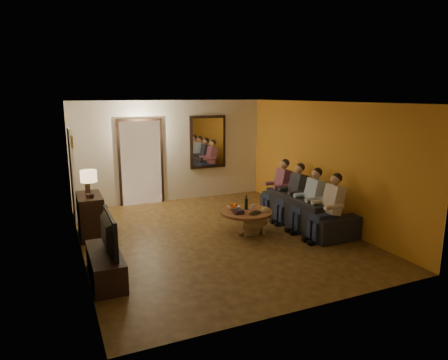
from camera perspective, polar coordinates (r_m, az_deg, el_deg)
name	(u,v)px	position (r m, az deg, el deg)	size (l,w,h in m)	color
floor	(216,236)	(7.96, -1.12, -8.01)	(5.00, 6.00, 0.01)	#3F2A11
ceiling	(216,102)	(7.48, -1.20, 11.04)	(5.00, 6.00, 0.01)	white
back_wall	(171,151)	(10.41, -7.53, 4.07)	(5.00, 0.02, 2.60)	beige
front_wall	(309,214)	(5.06, 12.07, -4.73)	(5.00, 0.02, 2.60)	beige
left_wall	(77,183)	(7.06, -20.23, -0.41)	(0.02, 6.00, 2.60)	beige
right_wall	(323,163)	(8.86, 13.95, 2.41)	(0.02, 6.00, 2.60)	beige
orange_accent	(323,163)	(8.86, 13.89, 2.41)	(0.01, 6.00, 2.60)	orange
kitchen_doorway	(141,163)	(10.24, -11.76, 2.37)	(1.00, 0.06, 2.10)	#FFE0A5
door_trim	(141,163)	(10.23, -11.75, 2.36)	(1.12, 0.04, 2.22)	black
fridge_glimpse	(151,168)	(10.32, -10.38, 1.66)	(0.45, 0.03, 1.70)	silver
mirror_frame	(208,142)	(10.67, -2.32, 5.44)	(1.00, 0.05, 1.40)	black
mirror_glass	(208,142)	(10.64, -2.26, 5.42)	(0.86, 0.02, 1.26)	white
white_door	(73,174)	(9.37, -20.82, 0.75)	(0.06, 0.85, 2.04)	white
framed_art	(72,142)	(8.26, -20.92, 5.14)	(0.03, 0.28, 0.24)	#B28C33
art_canvas	(73,142)	(8.26, -20.81, 5.15)	(0.01, 0.22, 0.18)	brown
dresser	(91,216)	(8.27, -18.53, -4.86)	(0.45, 0.93, 0.83)	black
table_lamp	(89,184)	(7.89, -18.71, -0.53)	(0.30, 0.30, 0.54)	beige
flower_vase	(87,182)	(8.33, -18.97, -0.26)	(0.14, 0.14, 0.44)	#B31313
tv_stand	(106,266)	(6.39, -16.56, -11.67)	(0.45, 1.30, 0.43)	black
tv	(103,234)	(6.21, -16.85, -7.33)	(0.14, 1.03, 0.59)	black
sofa	(306,210)	(8.66, 11.65, -4.21)	(0.92, 2.36, 0.69)	black
person_a	(330,210)	(7.84, 14.92, -4.15)	(0.60, 0.40, 1.20)	tan
person_b	(311,202)	(8.30, 12.35, -3.12)	(0.60, 0.40, 1.20)	tan
person_c	(295,195)	(8.77, 10.06, -2.19)	(0.60, 0.40, 1.20)	tan
person_d	(280,190)	(9.26, 8.01, -1.36)	(0.60, 0.40, 1.20)	tan
dog	(255,221)	(8.01, 4.46, -5.80)	(0.56, 0.24, 0.56)	#997347
coffee_table	(246,222)	(8.12, 3.18, -5.95)	(1.05, 1.05, 0.45)	brown
bowl	(233,208)	(8.16, 1.37, -3.96)	(0.26, 0.26, 0.06)	white
oranges	(234,204)	(8.14, 1.37, -3.50)	(0.20, 0.20, 0.08)	#D95912
wine_bottle	(246,202)	(8.12, 3.20, -3.15)	(0.07, 0.07, 0.31)	black
wine_glass	(253,207)	(8.16, 4.17, -3.85)	(0.06, 0.06, 0.10)	silver
book_stack	(239,212)	(7.86, 2.09, -4.56)	(0.20, 0.15, 0.07)	black
laptop	(257,213)	(7.85, 4.77, -4.78)	(0.33, 0.21, 0.03)	black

